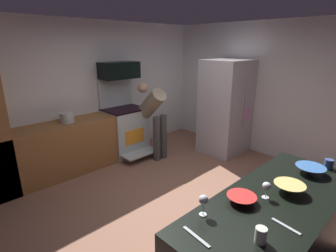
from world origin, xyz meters
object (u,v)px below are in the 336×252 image
object	(u,v)px
oven_range	(125,130)
mug_tea	(329,164)
mixing_bowl_large	(310,170)
microwave	(119,70)
mixing_bowl_prep	(289,188)
refrigerator	(226,107)
wine_glass_near	(267,187)
mug_coffee	(261,235)
wine_glass_mid	(204,200)
stock_pot	(67,117)
mixing_bowl_small	(241,199)
person_cook	(154,114)

from	to	relation	value
oven_range	mug_tea	xyz separation A→B (m)	(0.11, -3.59, 0.44)
mixing_bowl_large	mug_tea	bearing A→B (deg)	-20.03
microwave	mixing_bowl_prep	size ratio (longest dim) A/B	2.76
refrigerator	wine_glass_near	xyz separation A→B (m)	(-2.47, -2.08, 0.07)
mug_coffee	mug_tea	size ratio (longest dim) A/B	1.05
refrigerator	wine_glass_near	world-z (taller)	refrigerator
mixing_bowl_large	wine_glass_mid	bearing A→B (deg)	165.84
refrigerator	mixing_bowl_large	bearing A→B (deg)	-128.24
microwave	mixing_bowl_prep	world-z (taller)	microwave
mixing_bowl_large	stock_pot	size ratio (longest dim) A/B	1.24
mixing_bowl_small	stock_pot	distance (m)	3.29
oven_range	microwave	size ratio (longest dim) A/B	2.07
mixing_bowl_prep	stock_pot	bearing A→B (deg)	97.87
mixing_bowl_prep	mug_coffee	xyz separation A→B (m)	(-0.76, -0.12, 0.01)
microwave	refrigerator	distance (m)	2.24
wine_glass_near	mixing_bowl_small	bearing A→B (deg)	151.44
mixing_bowl_large	microwave	bearing A→B (deg)	87.63
refrigerator	mixing_bowl_small	world-z (taller)	refrigerator
mug_coffee	wine_glass_mid	bearing A→B (deg)	95.81
refrigerator	stock_pot	xyz separation A→B (m)	(-2.72, 1.33, 0.04)
wine_glass_mid	mug_coffee	size ratio (longest dim) A/B	1.58
microwave	wine_glass_mid	bearing A→B (deg)	-114.24
refrigerator	mug_tea	xyz separation A→B (m)	(-1.46, -2.28, 0.01)
person_cook	wine_glass_mid	distance (m)	3.19
person_cook	stock_pot	xyz separation A→B (m)	(-1.47, 0.55, 0.11)
wine_glass_near	mug_coffee	world-z (taller)	wine_glass_near
mug_tea	mug_coffee	bearing A→B (deg)	-179.18
person_cook	mug_tea	world-z (taller)	person_cook
person_cook	wine_glass_mid	xyz separation A→B (m)	(-1.79, -2.63, 0.15)
mixing_bowl_small	wine_glass_mid	xyz separation A→B (m)	(-0.37, 0.11, 0.10)
mixing_bowl_small	oven_range	bearing A→B (deg)	71.46
microwave	mixing_bowl_prep	xyz separation A→B (m)	(-0.67, -3.59, -0.74)
mixing_bowl_large	stock_pot	bearing A→B (deg)	105.92
mixing_bowl_large	person_cook	bearing A→B (deg)	80.96
oven_range	refrigerator	size ratio (longest dim) A/B	0.81
mug_tea	stock_pot	world-z (taller)	stock_pot
mixing_bowl_small	wine_glass_near	size ratio (longest dim) A/B	1.66
wine_glass_mid	mug_coffee	world-z (taller)	wine_glass_mid
oven_range	stock_pot	xyz separation A→B (m)	(-1.15, 0.01, 0.47)
refrigerator	mug_tea	bearing A→B (deg)	-122.66
mixing_bowl_small	microwave	bearing A→B (deg)	71.93
person_cook	mixing_bowl_small	bearing A→B (deg)	-117.39
mixing_bowl_prep	wine_glass_near	world-z (taller)	wine_glass_near
microwave	stock_pot	distance (m)	1.35
oven_range	mug_tea	world-z (taller)	oven_range
oven_range	mixing_bowl_large	distance (m)	3.53
mixing_bowl_large	wine_glass_near	bearing A→B (deg)	171.87
refrigerator	mug_coffee	bearing A→B (deg)	-142.47
mixing_bowl_small	mug_coffee	size ratio (longest dim) A/B	2.24
mug_coffee	mixing_bowl_small	bearing A→B (deg)	46.22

